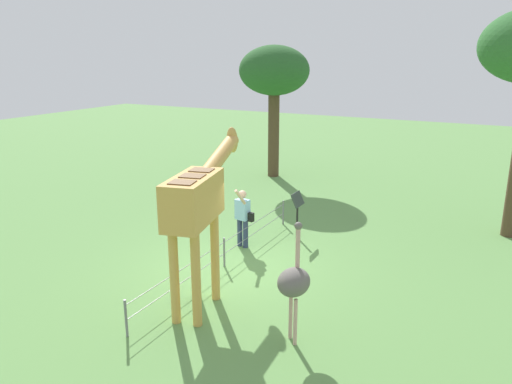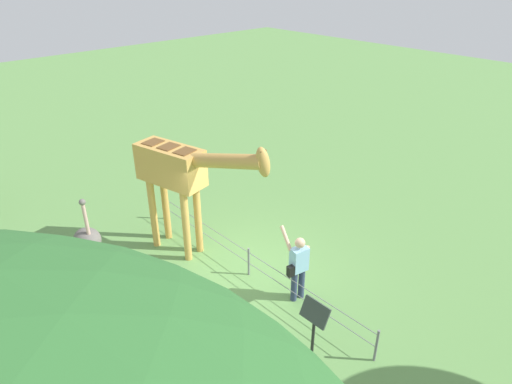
# 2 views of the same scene
# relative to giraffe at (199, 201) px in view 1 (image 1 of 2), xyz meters

# --- Properties ---
(ground_plane) EXTENTS (60.00, 60.00, 0.00)m
(ground_plane) POSITION_rel_giraffe_xyz_m (1.79, 0.36, -2.23)
(ground_plane) COLOR #60934C
(giraffe) EXTENTS (3.67, 1.30, 3.42)m
(giraffe) POSITION_rel_giraffe_xyz_m (0.00, 0.00, 0.00)
(giraffe) COLOR gold
(giraffe) RESTS_ON ground_plane
(visitor) EXTENTS (0.66, 0.59, 1.73)m
(visitor) POSITION_rel_giraffe_xyz_m (3.13, 0.74, -1.33)
(visitor) COLOR navy
(visitor) RESTS_ON ground_plane
(ostrich) EXTENTS (0.70, 0.56, 2.25)m
(ostrich) POSITION_rel_giraffe_xyz_m (-0.43, -2.25, -1.06)
(ostrich) COLOR #CC9E93
(ostrich) RESTS_ON ground_plane
(tree_northeast) EXTENTS (2.86, 2.86, 5.38)m
(tree_northeast) POSITION_rel_giraffe_xyz_m (10.74, 3.45, 2.04)
(tree_northeast) COLOR brown
(tree_northeast) RESTS_ON ground_plane
(info_sign) EXTENTS (0.56, 0.21, 1.32)m
(info_sign) POSITION_rel_giraffe_xyz_m (4.45, -0.28, -1.28)
(info_sign) COLOR black
(info_sign) RESTS_ON ground_plane
(wire_fence) EXTENTS (7.05, 0.05, 0.75)m
(wire_fence) POSITION_rel_giraffe_xyz_m (1.79, 0.53, -1.83)
(wire_fence) COLOR slate
(wire_fence) RESTS_ON ground_plane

